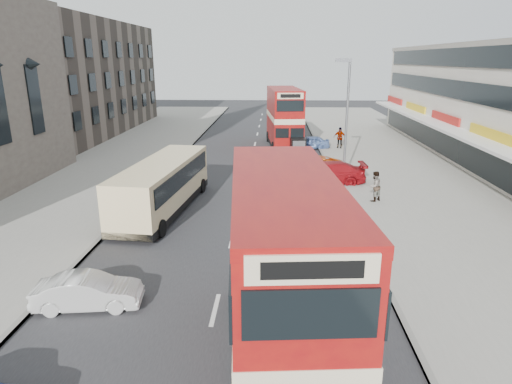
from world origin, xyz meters
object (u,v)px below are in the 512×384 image
(car_left_front, at_px, (88,292))
(street_lamp, at_px, (346,112))
(cyclist, at_px, (309,168))
(car_right_a, at_px, (326,173))
(bus_second, at_px, (284,117))
(bus_main, at_px, (284,277))
(car_right_b, at_px, (311,165))
(pedestrian_far, at_px, (340,138))
(car_right_c, at_px, (310,142))
(pedestrian_near, at_px, (375,186))
(coach, at_px, (163,184))

(car_left_front, bearing_deg, street_lamp, -41.09)
(cyclist, bearing_deg, car_right_a, -65.94)
(bus_second, bearing_deg, bus_main, 83.22)
(car_left_front, xyz_separation_m, car_right_b, (8.89, 18.56, 0.07))
(bus_main, height_order, cyclist, bus_main)
(bus_main, relative_size, pedestrian_far, 4.90)
(car_right_b, xyz_separation_m, cyclist, (-0.18, -0.89, -0.03))
(car_left_front, bearing_deg, bus_main, -119.70)
(bus_main, bearing_deg, car_left_front, -27.39)
(car_left_front, xyz_separation_m, car_right_a, (9.72, 15.76, 0.16))
(car_right_c, distance_m, pedestrian_far, 2.77)
(bus_main, height_order, pedestrian_near, bus_main)
(pedestrian_far, bearing_deg, bus_second, -178.60)
(car_left_front, bearing_deg, car_right_b, -32.66)
(car_right_c, bearing_deg, car_right_a, 0.12)
(car_right_b, bearing_deg, coach, -37.75)
(car_right_c, xyz_separation_m, pedestrian_near, (2.53, -16.03, 0.43))
(bus_second, relative_size, coach, 0.98)
(pedestrian_far, height_order, cyclist, pedestrian_far)
(car_left_front, xyz_separation_m, pedestrian_far, (12.21, 27.60, 0.53))
(car_right_c, relative_size, pedestrian_near, 2.02)
(car_right_c, bearing_deg, pedestrian_near, 8.01)
(bus_main, relative_size, bus_second, 0.97)
(bus_second, bearing_deg, car_right_a, 95.67)
(coach, height_order, cyclist, coach)
(car_right_c, bearing_deg, pedestrian_far, 86.17)
(coach, bearing_deg, bus_second, 75.71)
(pedestrian_near, xyz_separation_m, cyclist, (-3.31, 5.96, -0.42))
(car_left_front, relative_size, car_right_b, 0.76)
(car_right_b, bearing_deg, bus_main, 1.29)
(coach, height_order, car_right_a, coach)
(street_lamp, xyz_separation_m, cyclist, (-2.09, 1.67, -4.16))
(bus_second, height_order, car_left_front, bus_second)
(car_right_b, bearing_deg, car_right_a, 24.17)
(car_right_a, bearing_deg, bus_second, -170.10)
(bus_main, bearing_deg, street_lamp, -107.68)
(bus_second, bearing_deg, coach, 64.01)
(bus_second, height_order, car_right_c, bus_second)
(bus_second, relative_size, car_right_c, 2.67)
(coach, xyz_separation_m, car_left_front, (-0.14, -9.94, -0.93))
(coach, xyz_separation_m, cyclist, (8.58, 7.74, -0.89))
(cyclist, bearing_deg, bus_second, 94.58)
(coach, relative_size, pedestrian_far, 5.15)
(car_right_c, bearing_deg, bus_main, -6.55)
(bus_second, height_order, pedestrian_far, bus_second)
(pedestrian_near, bearing_deg, bus_second, -111.16)
(coach, distance_m, cyclist, 11.59)
(coach, bearing_deg, pedestrian_far, 61.65)
(bus_second, bearing_deg, cyclist, 92.56)
(bus_main, xyz_separation_m, bus_second, (0.59, 31.49, 0.08))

